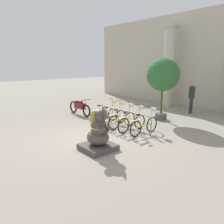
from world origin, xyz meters
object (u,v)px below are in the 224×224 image
Objects in this scene: bicycle_1 at (114,116)px; motorcycle at (80,107)px; bicycle_0 at (106,114)px; elephant_statue at (99,134)px; bicycle_4 at (145,124)px; bicycle_3 at (133,122)px; potted_tree at (163,76)px; bicycle_2 at (123,119)px; person_pedestrian at (192,95)px.

motorcycle is at bearing -177.77° from bicycle_1.
bicycle_0 is 0.62m from bicycle_1.
motorcycle is (-4.68, 2.25, -0.09)m from elephant_statue.
bicycle_4 is 0.80× the size of motorcycle.
elephant_statue is at bearing -72.98° from bicycle_3.
elephant_statue is at bearing -25.72° from motorcycle.
bicycle_0 is 0.80× the size of motorcycle.
potted_tree is at bearing 99.46° from bicycle_3.
bicycle_1 and bicycle_2 have the same top height.
bicycle_2 is (1.24, -0.06, 0.00)m from bicycle_0.
elephant_statue reaches higher than bicycle_2.
bicycle_3 is 4.94m from person_pedestrian.
bicycle_1 and bicycle_4 have the same top height.
person_pedestrian is at bearing 98.96° from bicycle_4.
bicycle_1 is 0.90× the size of person_pedestrian.
bicycle_2 is 4.95m from person_pedestrian.
elephant_statue is at bearing -87.62° from bicycle_4.
bicycle_4 is 3.21m from potted_tree.
person_pedestrian is (-0.86, 7.24, 0.54)m from elephant_statue.
bicycle_3 is at bearing 107.02° from elephant_statue.
potted_tree is at bearing 112.93° from bicycle_4.
potted_tree is (1.44, 2.43, 1.80)m from bicycle_0.
bicycle_1 reaches higher than motorcycle.
elephant_statue is at bearing -83.20° from person_pedestrian.
elephant_statue reaches higher than motorcycle.
bicycle_3 is (1.24, -0.01, 0.00)m from bicycle_1.
bicycle_4 is 0.53× the size of potted_tree.
potted_tree is (-0.27, -2.39, 1.12)m from person_pedestrian.
bicycle_3 is 0.99× the size of elephant_statue.
potted_tree reaches higher than bicycle_4.
bicycle_4 is 0.90× the size of person_pedestrian.
elephant_statue is at bearing -50.37° from bicycle_1.
elephant_statue is 0.91× the size of person_pedestrian.
elephant_statue reaches higher than bicycle_1.
bicycle_1 and bicycle_3 have the same top height.
bicycle_2 is 3.35m from motorcycle.
person_pedestrian is (0.47, 4.88, 0.68)m from bicycle_2.
bicycle_4 is at bearing 5.09° from bicycle_3.
person_pedestrian reaches higher than elephant_statue.
bicycle_1 is at bearing 129.63° from elephant_statue.
bicycle_4 is (0.62, 0.06, 0.00)m from bicycle_3.
bicycle_0 is at bearing -120.66° from potted_tree.
potted_tree is at bearing -96.48° from person_pedestrian.
bicycle_1 is 5.05m from person_pedestrian.
bicycle_1 is 1.24m from bicycle_3.
bicycle_0 is at bearing 177.05° from bicycle_2.
bicycle_4 is at bearing 92.38° from elephant_statue.
bicycle_0 and bicycle_1 have the same top height.
person_pedestrian reaches higher than bicycle_0.
motorcycle is at bearing -127.43° from person_pedestrian.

